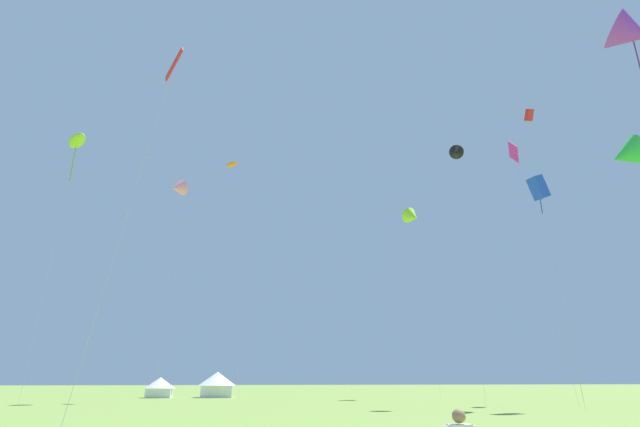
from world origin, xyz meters
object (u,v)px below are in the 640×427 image
Objects in this scene: kite_red_diamond at (173,67)px; festival_tent_center at (160,386)px; kite_red_box at (529,116)px; kite_blue_box at (538,188)px; kite_green_delta at (627,155)px; kite_purple_delta at (631,33)px; festival_tent_right at (217,383)px; kite_magenta_diamond at (514,154)px; kite_pink_delta at (177,188)px; kite_orange_parafoil at (232,166)px; kite_black_delta at (456,153)px; kite_lime_delta at (413,217)px; kite_lime_parafoil at (77,141)px.

kite_red_diamond is 4.75× the size of festival_tent_center.
festival_tent_center is at bearing 96.74° from kite_red_diamond.
festival_tent_center is at bearing 158.30° from kite_red_box.
kite_red_diamond is 0.89× the size of kite_blue_box.
kite_green_delta is 0.76× the size of kite_purple_delta.
kite_green_delta is at bearing -56.95° from festival_tent_right.
kite_purple_delta is 21.18m from kite_magenta_diamond.
kite_pink_delta is 24.93m from festival_tent_center.
kite_orange_parafoil reaches higher than kite_red_diamond.
kite_orange_parafoil is 44.34m from kite_green_delta.
kite_purple_delta is at bearing -62.66° from festival_tent_right.
kite_purple_delta is at bearing -88.88° from kite_black_delta.
kite_magenta_diamond is (0.41, 3.56, 5.13)m from kite_blue_box.
kite_pink_delta is at bearing 170.66° from kite_red_box.
kite_lime_delta is 36.25m from kite_green_delta.
kite_orange_parafoil is 28.53m from kite_black_delta.
kite_pink_delta reaches higher than kite_green_delta.
kite_black_delta is at bearing -38.16° from festival_tent_center.
kite_lime_delta is 0.99× the size of kite_magenta_diamond.
kite_purple_delta is (23.68, -38.45, -7.11)m from kite_orange_parafoil.
kite_magenta_diamond is at bearing -23.92° from kite_pink_delta.
festival_tent_center is (-7.29, 7.95, -27.14)m from kite_orange_parafoil.
kite_red_box is at bearing -3.32° from kite_lime_parafoil.
kite_red_box is 38.60m from kite_orange_parafoil.
kite_black_delta is 5.71m from kite_magenta_diamond.
kite_red_box is at bearing 66.17° from kite_green_delta.
kite_magenta_diamond reaches higher than festival_tent_right.
kite_lime_parafoil reaches higher than kite_red_diamond.
kite_black_delta is 19.42m from kite_green_delta.
kite_orange_parafoil is at bearing 121.62° from kite_purple_delta.
kite_magenta_diamond reaches higher than kite_green_delta.
kite_black_delta reaches higher than kite_pink_delta.
kite_lime_delta is 20.43m from kite_magenta_diamond.
kite_black_delta is 1.28× the size of kite_blue_box.
kite_lime_parafoil is 1.10× the size of kite_black_delta.
kite_magenta_diamond reaches higher than kite_lime_delta.
kite_black_delta reaches higher than festival_tent_center.
kite_lime_delta is at bearing -10.17° from festival_tent_center.
kite_orange_parafoil reaches higher than kite_magenta_diamond.
kite_black_delta reaches higher than festival_tent_right.
kite_lime_parafoil is at bearing 115.49° from kite_red_diamond.
kite_magenta_diamond is at bearing -80.17° from kite_lime_delta.
kite_purple_delta is 17.70m from kite_blue_box.
kite_magenta_diamond is (-8.41, -8.32, -10.01)m from kite_red_box.
kite_pink_delta is 1.44× the size of kite_green_delta.
festival_tent_center is at bearing 129.34° from kite_green_delta.
kite_purple_delta is (25.54, -0.46, 5.07)m from kite_red_diamond.
kite_green_delta is 3.71× the size of festival_tent_right.
kite_pink_delta is 46.76m from kite_purple_delta.
kite_red_diamond reaches higher than kite_green_delta.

